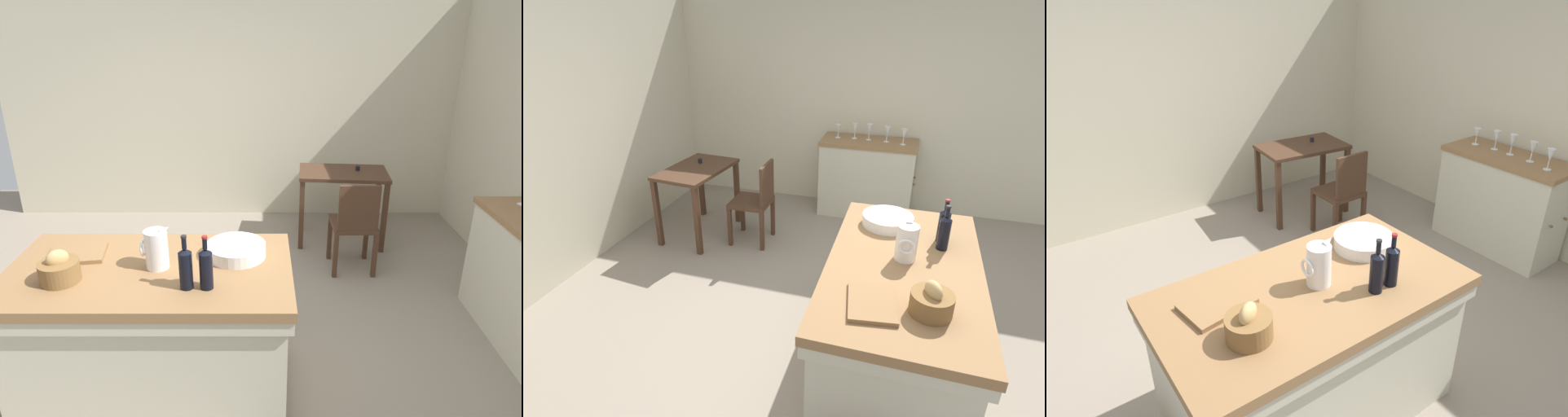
{
  "view_description": "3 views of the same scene",
  "coord_description": "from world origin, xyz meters",
  "views": [
    {
      "loc": [
        0.31,
        -2.74,
        2.18
      ],
      "look_at": [
        0.33,
        0.4,
        0.92
      ],
      "focal_mm": 31.45,
      "sensor_mm": 36.0,
      "label": 1
    },
    {
      "loc": [
        -2.61,
        -0.4,
        2.26
      ],
      "look_at": [
        0.19,
        0.48,
        0.9
      ],
      "focal_mm": 28.97,
      "sensor_mm": 36.0,
      "label": 2
    },
    {
      "loc": [
        -1.47,
        -2.01,
        2.31
      ],
      "look_at": [
        0.25,
        0.4,
        0.84
      ],
      "focal_mm": 31.34,
      "sensor_mm": 36.0,
      "label": 3
    }
  ],
  "objects": [
    {
      "name": "wine_glass_middle",
      "position": [
        2.29,
        0.1,
        1.06
      ],
      "size": [
        0.07,
        0.07,
        0.19
      ],
      "color": "white",
      "rests_on": "side_cabinet"
    },
    {
      "name": "wooden_chair",
      "position": [
        1.18,
        1.1,
        0.49
      ],
      "size": [
        0.4,
        0.4,
        0.9
      ],
      "color": "#472D1E",
      "rests_on": "ground"
    },
    {
      "name": "wine_bottle_amber",
      "position": [
        -0.08,
        -0.66,
        1.02
      ],
      "size": [
        0.07,
        0.07,
        0.3
      ],
      "color": "black",
      "rests_on": "island_table"
    },
    {
      "name": "wine_glass_far_right",
      "position": [
        2.28,
        0.46,
        1.03
      ],
      "size": [
        0.07,
        0.07,
        0.16
      ],
      "color": "white",
      "rests_on": "side_cabinet"
    },
    {
      "name": "writing_desk",
      "position": [
        1.17,
        1.77,
        0.65
      ],
      "size": [
        0.95,
        0.64,
        0.83
      ],
      "color": "#472D1E",
      "rests_on": "ground"
    },
    {
      "name": "wine_glass_far_left",
      "position": [
        2.2,
        -0.3,
        1.05
      ],
      "size": [
        0.07,
        0.07,
        0.18
      ],
      "color": "white",
      "rests_on": "side_cabinet"
    },
    {
      "name": "bread_basket",
      "position": [
        -0.77,
        -0.59,
        0.96
      ],
      "size": [
        0.21,
        0.21,
        0.18
      ],
      "color": "brown",
      "rests_on": "island_table"
    },
    {
      "name": "cutting_board",
      "position": [
        -0.79,
        -0.3,
        0.91
      ],
      "size": [
        0.36,
        0.29,
        0.02
      ],
      "primitive_type": "cube",
      "rotation": [
        0.0,
        0.0,
        0.15
      ],
      "color": "olive",
      "rests_on": "island_table"
    },
    {
      "name": "side_cabinet",
      "position": [
        2.26,
        0.09,
        0.47
      ],
      "size": [
        0.52,
        1.13,
        0.93
      ],
      "color": "olive",
      "rests_on": "ground"
    },
    {
      "name": "wine_glass_right",
      "position": [
        2.3,
        0.27,
        1.05
      ],
      "size": [
        0.07,
        0.07,
        0.18
      ],
      "color": "white",
      "rests_on": "side_cabinet"
    },
    {
      "name": "wine_bottle_dark",
      "position": [
        0.03,
        -0.66,
        1.02
      ],
      "size": [
        0.07,
        0.07,
        0.3
      ],
      "color": "black",
      "rests_on": "island_table"
    },
    {
      "name": "wall_right",
      "position": [
        2.6,
        0.0,
        1.3
      ],
      "size": [
        0.12,
        5.2,
        2.6
      ],
      "primitive_type": "cube",
      "color": "beige",
      "rests_on": "ground"
    },
    {
      "name": "pitcher",
      "position": [
        -0.27,
        -0.44,
        1.01
      ],
      "size": [
        0.17,
        0.13,
        0.27
      ],
      "color": "white",
      "rests_on": "island_table"
    },
    {
      "name": "wine_glass_left",
      "position": [
        2.27,
        -0.11,
        1.05
      ],
      "size": [
        0.07,
        0.07,
        0.18
      ],
      "color": "white",
      "rests_on": "side_cabinet"
    },
    {
      "name": "wash_bowl",
      "position": [
        0.17,
        -0.3,
        0.93
      ],
      "size": [
        0.36,
        0.36,
        0.08
      ],
      "primitive_type": "cylinder",
      "color": "white",
      "rests_on": "island_table"
    },
    {
      "name": "wall_back",
      "position": [
        0.0,
        2.6,
        1.3
      ],
      "size": [
        5.32,
        0.12,
        2.6
      ],
      "primitive_type": "cube",
      "color": "beige",
      "rests_on": "ground"
    },
    {
      "name": "ground_plane",
      "position": [
        0.0,
        0.0,
        0.0
      ],
      "size": [
        6.76,
        6.76,
        0.0
      ],
      "primitive_type": "plane",
      "color": "gray"
    },
    {
      "name": "island_table",
      "position": [
        -0.32,
        -0.44,
        0.48
      ],
      "size": [
        1.63,
        0.91,
        0.89
      ],
      "color": "olive",
      "rests_on": "ground"
    }
  ]
}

